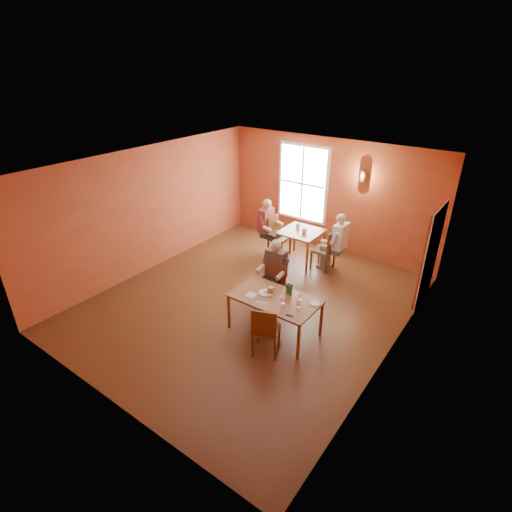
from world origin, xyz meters
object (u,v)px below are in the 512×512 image
Objects in this scene: main_table at (274,315)px; second_table at (301,246)px; diner_main at (271,279)px; diner_white at (325,242)px; chair_diner_white at (323,249)px; chair_diner_maroon at (279,237)px; diner_maroon at (279,229)px; chair_diner_main at (272,288)px; chair_empty at (266,329)px.

second_table reaches higher than main_table.
main_table is 0.86m from diner_main.
diner_main is at bearing 128.88° from main_table.
diner_main is 2.25m from diner_white.
chair_diner_white reaches higher than second_table.
chair_diner_maroon reaches higher than chair_diner_white.
diner_maroon reaches higher than chair_diner_white.
chair_empty is at bearing 119.96° from chair_diner_main.
main_table is 1.56× the size of chair_diner_white.
chair_empty is 0.94× the size of chair_diner_maroon.
chair_diner_maroon is at bearing 90.00° from diner_maroon.
chair_empty is 3.51m from diner_white.
chair_diner_white is (-0.46, 2.87, 0.14)m from main_table.
chair_diner_white is at bearing 90.00° from diner_maroon.
diner_main is at bearing 90.00° from chair_diner_main.
chair_empty is 3.96m from chair_diner_maroon.
diner_main is (0.00, -0.03, 0.22)m from chair_diner_main.
chair_diner_main is at bearing 30.09° from diner_maroon.
main_table is at bearing 127.57° from chair_diner_main.
diner_maroon is (-1.36, 0.00, 0.01)m from diner_white.
chair_diner_maroon is at bearing -60.49° from chair_diner_main.
diner_white is 1.38× the size of chair_diner_maroon.
diner_main is (-0.50, 0.62, 0.32)m from main_table.
chair_diner_maroon is at bearing 180.00° from second_table.
second_table is at bearing 90.00° from diner_maroon.
chair_diner_maroon is 0.21m from diner_maroon.
diner_main is 0.96× the size of diner_maroon.
main_table is 1.13× the size of diner_white.
chair_diner_main is 1.42m from chair_empty.
chair_diner_main is at bearing 178.06° from diner_white.
main_table is 1.70× the size of second_table.
main_table is 1.17× the size of diner_main.
diner_main is 1.42× the size of chair_empty.
diner_main reaches higher than chair_diner_main.
chair_diner_main is 2.22m from chair_diner_white.
diner_white is (-0.43, 2.87, 0.34)m from main_table.
diner_main is 1.41m from chair_empty.
chair_diner_main is 0.66× the size of diner_maroon.
diner_main is 2.25m from chair_diner_white.
chair_empty is at bearing -69.14° from second_table.
diner_white is at bearing 90.00° from diner_maroon.
chair_empty is at bearing 120.58° from diner_main.
chair_empty is 3.69m from second_table.
diner_main reaches higher than chair_empty.
chair_diner_white is 0.73× the size of diner_white.
chair_diner_maroon is (-1.96, 3.44, 0.03)m from chair_empty.
second_table is 0.66m from chair_diner_white.
main_table is 1.66× the size of chair_empty.
chair_empty is (0.21, -0.58, 0.11)m from main_table.
diner_main is 2.58m from chair_diner_maroon.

